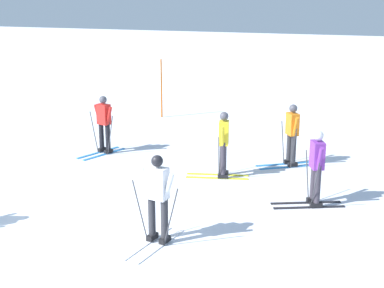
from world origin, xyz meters
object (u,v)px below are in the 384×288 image
at_px(skier_purple, 316,166).
at_px(trail_marker_pole, 161,89).
at_px(skier_yellow, 223,143).
at_px(skier_orange, 292,133).
at_px(skier_red, 104,123).
at_px(skier_white, 157,196).

relative_size(skier_purple, trail_marker_pole, 0.77).
bearing_deg(skier_yellow, skier_purple, -22.88).
bearing_deg(skier_orange, skier_purple, -67.26).
relative_size(skier_orange, skier_red, 1.00).
bearing_deg(skier_white, skier_yellow, 91.86).
distance_m(skier_white, trail_marker_pole, 10.92).
height_order(skier_orange, trail_marker_pole, trail_marker_pole).
bearing_deg(skier_yellow, skier_white, -88.14).
bearing_deg(skier_red, skier_yellow, -10.77).
xyz_separation_m(skier_purple, skier_red, (-6.50, 1.82, 0.00)).
relative_size(skier_orange, skier_white, 1.00).
height_order(skier_yellow, skier_white, same).
bearing_deg(skier_purple, trail_marker_pole, 135.75).
bearing_deg(trail_marker_pole, skier_white, -64.67).
distance_m(skier_purple, skier_yellow, 2.73).
distance_m(skier_orange, skier_white, 5.82).
bearing_deg(skier_orange, skier_red, -170.78).
bearing_deg(skier_orange, skier_white, -102.48).
bearing_deg(skier_red, skier_purple, -15.64).
bearing_deg(skier_red, trail_marker_pole, 96.28).
bearing_deg(skier_purple, skier_orange, 112.74).
distance_m(skier_yellow, trail_marker_pole, 7.38).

